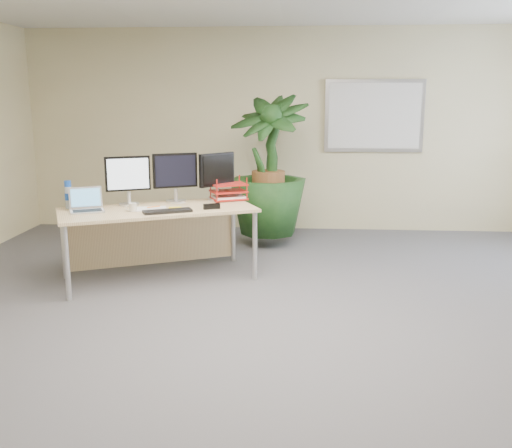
# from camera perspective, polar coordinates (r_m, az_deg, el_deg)

# --- Properties ---
(floor) EXTENTS (8.00, 8.00, 0.00)m
(floor) POSITION_cam_1_polar(r_m,az_deg,el_deg) (4.19, 1.14, -12.58)
(floor) COLOR #4B4B50
(floor) RESTS_ON ground
(back_wall) EXTENTS (7.00, 0.04, 2.70)m
(back_wall) POSITION_cam_1_polar(r_m,az_deg,el_deg) (7.81, 2.77, 9.30)
(back_wall) COLOR #C8BD8D
(back_wall) RESTS_ON floor
(whiteboard) EXTENTS (1.30, 0.04, 0.95)m
(whiteboard) POSITION_cam_1_polar(r_m,az_deg,el_deg) (7.83, 11.74, 10.53)
(whiteboard) COLOR #B4B4B9
(whiteboard) RESTS_ON back_wall
(desk) EXTENTS (2.04, 1.50, 0.72)m
(desk) POSITION_cam_1_polar(r_m,az_deg,el_deg) (5.80, -9.94, 0.26)
(desk) COLOR tan
(desk) RESTS_ON floor
(floor_plant) EXTENTS (1.10, 1.10, 1.50)m
(floor_plant) POSITION_cam_1_polar(r_m,az_deg,el_deg) (6.92, 1.24, 3.92)
(floor_plant) COLOR #143815
(floor_plant) RESTS_ON floor
(monitor_left) EXTENTS (0.42, 0.22, 0.49)m
(monitor_left) POSITION_cam_1_polar(r_m,az_deg,el_deg) (5.84, -12.69, 4.56)
(monitor_left) COLOR #BABBBF
(monitor_left) RESTS_ON desk
(monitor_right) EXTENTS (0.43, 0.23, 0.51)m
(monitor_right) POSITION_cam_1_polar(r_m,az_deg,el_deg) (5.93, -8.08, 4.93)
(monitor_right) COLOR #BABBBF
(monitor_right) RESTS_ON desk
(monitor_dark) EXTENTS (0.33, 0.36, 0.50)m
(monitor_dark) POSITION_cam_1_polar(r_m,az_deg,el_deg) (6.02, -3.92, 5.08)
(monitor_dark) COLOR #BABBBF
(monitor_dark) RESTS_ON desk
(laptop) EXTENTS (0.40, 0.38, 0.22)m
(laptop) POSITION_cam_1_polar(r_m,az_deg,el_deg) (5.68, -16.58, 1.83)
(laptop) COLOR #B9B9BD
(laptop) RESTS_ON desk
(keyboard) EXTENTS (0.48, 0.33, 0.03)m
(keyboard) POSITION_cam_1_polar(r_m,az_deg,el_deg) (5.45, -8.84, 1.28)
(keyboard) COLOR black
(keyboard) RESTS_ON desk
(coffee_mug) EXTENTS (0.10, 0.07, 0.08)m
(coffee_mug) POSITION_cam_1_polar(r_m,az_deg,el_deg) (5.55, -12.25, 1.65)
(coffee_mug) COLOR beige
(coffee_mug) RESTS_ON desk
(spiral_notebook) EXTENTS (0.33, 0.28, 0.01)m
(spiral_notebook) POSITION_cam_1_polar(r_m,az_deg,el_deg) (5.62, -10.43, 1.50)
(spiral_notebook) COLOR white
(spiral_notebook) RESTS_ON desk
(orange_pen) EXTENTS (0.11, 0.09, 0.01)m
(orange_pen) POSITION_cam_1_polar(r_m,az_deg,el_deg) (5.67, -10.20, 1.71)
(orange_pen) COLOR orange
(orange_pen) RESTS_ON spiral_notebook
(yellow_highlighter) EXTENTS (0.12, 0.04, 0.02)m
(yellow_highlighter) POSITION_cam_1_polar(r_m,az_deg,el_deg) (5.65, -8.11, 1.65)
(yellow_highlighter) COLOR yellow
(yellow_highlighter) RESTS_ON desk
(water_bottle) EXTENTS (0.07, 0.07, 0.27)m
(water_bottle) POSITION_cam_1_polar(r_m,az_deg,el_deg) (5.86, -18.25, 2.76)
(water_bottle) COLOR #AFBECD
(water_bottle) RESTS_ON desk
(letter_tray) EXTENTS (0.44, 0.40, 0.17)m
(letter_tray) POSITION_cam_1_polar(r_m,az_deg,el_deg) (6.06, -2.76, 3.14)
(letter_tray) COLOR #A91B14
(letter_tray) RESTS_ON desk
(stapler) EXTENTS (0.17, 0.11, 0.05)m
(stapler) POSITION_cam_1_polar(r_m,az_deg,el_deg) (5.56, -4.46, 1.77)
(stapler) COLOR black
(stapler) RESTS_ON desk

